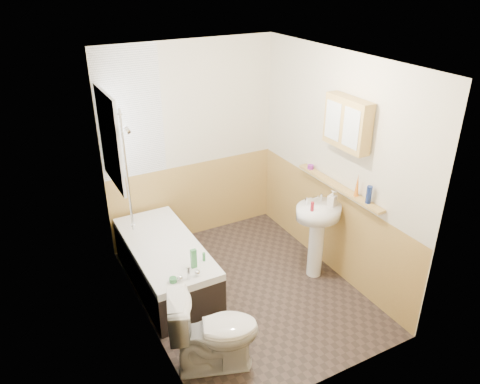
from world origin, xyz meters
The scene contains 26 objects.
floor centered at (0.00, 0.00, 0.00)m, with size 2.80×2.80×0.00m, color #2B221E.
ceiling centered at (0.00, 0.00, 2.50)m, with size 2.80×2.80×0.00m, color white.
wall_back centered at (0.00, 1.41, 1.25)m, with size 2.20×0.02×2.50m, color beige.
wall_front centered at (0.00, -1.41, 1.25)m, with size 2.20×0.02×2.50m, color beige.
wall_left centered at (-1.11, 0.00, 1.25)m, with size 0.02×2.80×2.50m, color beige.
wall_right centered at (1.11, 0.00, 1.25)m, with size 0.02×2.80×2.50m, color beige.
wainscot_right centered at (1.09, 0.00, 0.50)m, with size 0.01×2.80×1.00m, color tan.
wainscot_front centered at (0.00, -1.39, 0.50)m, with size 2.20×0.01×1.00m, color tan.
wainscot_back centered at (0.00, 1.39, 0.50)m, with size 2.20×0.01×1.00m, color tan.
tile_cladding_left centered at (-1.09, 0.00, 1.25)m, with size 0.01×2.80×2.50m, color white.
tile_return_back centered at (-0.73, 1.39, 1.75)m, with size 0.75×0.01×1.50m, color white.
window centered at (-1.06, 0.95, 1.65)m, with size 0.03×0.79×0.99m.
bathtub centered at (-0.73, 0.53, 0.27)m, with size 0.70×1.60×0.67m.
shower_riser centered at (-1.04, 0.49, 1.56)m, with size 0.11×0.08×1.26m.
toilet centered at (-0.76, -0.79, 0.39)m, with size 0.44×0.79×0.77m, color white.
sink centered at (0.84, -0.10, 0.63)m, with size 0.52×0.42×1.00m.
pine_shelf centered at (1.04, -0.15, 1.10)m, with size 0.10×1.32×0.03m, color tan.
medicine_cabinet centered at (1.01, -0.21, 1.83)m, with size 0.15×0.57×0.52m.
foam_can centered at (1.04, -0.60, 1.21)m, with size 0.06×0.06×0.18m, color navy.
green_bottle centered at (1.04, -0.43, 1.24)m, with size 0.05×0.05×0.24m, color orange.
black_jar centered at (1.04, 0.36, 1.14)m, with size 0.07×0.07×0.05m, color purple.
soap_bottle centered at (0.96, -0.15, 0.93)m, with size 0.08×0.18×0.08m, color silver.
clear_bottle centered at (0.71, -0.15, 0.94)m, with size 0.04×0.04×0.10m, color maroon.
blue_gel centered at (-0.61, -0.02, 0.63)m, with size 0.06×0.04×0.21m, color #388447.
cream_jar centered at (-0.88, -0.14, 0.55)m, with size 0.07×0.07×0.05m, color #388447.
orange_bottle centered at (-0.48, 0.04, 0.57)m, with size 0.03×0.03×0.09m, color #388447.
Camera 1 is at (-2.03, -3.62, 3.28)m, focal length 35.00 mm.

